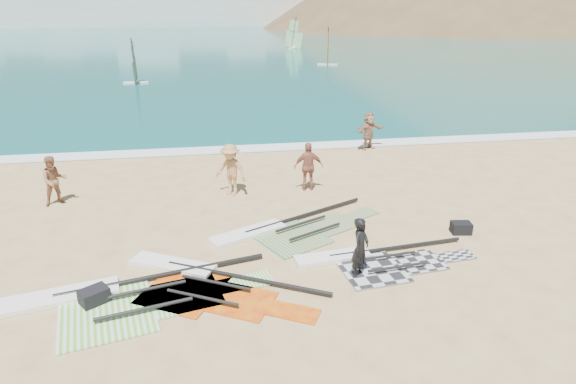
{
  "coord_description": "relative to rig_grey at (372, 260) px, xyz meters",
  "views": [
    {
      "loc": [
        -2.26,
        -9.65,
        6.41
      ],
      "look_at": [
        -0.04,
        4.0,
        1.0
      ],
      "focal_mm": 30.0,
      "sensor_mm": 36.0,
      "label": 1
    }
  ],
  "objects": [
    {
      "name": "ground",
      "position": [
        -1.75,
        -1.1,
        -0.05
      ],
      "size": [
        300.0,
        300.0,
        0.0
      ],
      "primitive_type": "plane",
      "color": "#CEB778",
      "rests_on": "ground"
    },
    {
      "name": "sea",
      "position": [
        -1.75,
        130.9,
        -0.05
      ],
      "size": [
        300.0,
        240.0,
        0.06
      ],
      "primitive_type": "cube",
      "color": "#0C4C54",
      "rests_on": "ground"
    },
    {
      "name": "surf_line",
      "position": [
        -1.75,
        11.2,
        -0.05
      ],
      "size": [
        300.0,
        1.2,
        0.04
      ],
      "primitive_type": "cube",
      "color": "white",
      "rests_on": "ground"
    },
    {
      "name": "far_town",
      "position": [
        -17.47,
        148.9,
        4.45
      ],
      "size": [
        160.0,
        8.0,
        12.0
      ],
      "color": "white",
      "rests_on": "ground"
    },
    {
      "name": "headland_main",
      "position": [
        83.25,
        128.9,
        -0.05
      ],
      "size": [
        143.0,
        143.0,
        45.0
      ],
      "primitive_type": "cone",
      "color": "brown",
      "rests_on": "ground"
    },
    {
      "name": "rig_grey",
      "position": [
        0.0,
        0.0,
        0.0
      ],
      "size": [
        4.92,
        2.09,
        0.19
      ],
      "rotation": [
        0.0,
        0.0,
        0.11
      ],
      "color": "#252628",
      "rests_on": "ground"
    },
    {
      "name": "rig_green",
      "position": [
        -6.39,
        -0.72,
        0.0
      ],
      "size": [
        6.46,
        3.27,
        0.2
      ],
      "rotation": [
        0.0,
        0.0,
        0.23
      ],
      "color": "#62C829",
      "rests_on": "ground"
    },
    {
      "name": "rig_orange",
      "position": [
        -1.91,
        2.2,
        0.0
      ],
      "size": [
        5.59,
        3.7,
        0.2
      ],
      "rotation": [
        0.0,
        0.0,
        0.46
      ],
      "color": "orange",
      "rests_on": "ground"
    },
    {
      "name": "rig_red",
      "position": [
        -4.49,
        -0.34,
        0.0
      ],
      "size": [
        4.95,
        3.84,
        0.2
      ],
      "rotation": [
        0.0,
        0.0,
        -0.5
      ],
      "color": "red",
      "rests_on": "ground"
    },
    {
      "name": "gear_bag_near",
      "position": [
        -6.87,
        -0.83,
        0.15
      ],
      "size": [
        0.76,
        0.71,
        0.39
      ],
      "primitive_type": "cube",
      "rotation": [
        0.0,
        0.0,
        0.6
      ],
      "color": "black",
      "rests_on": "ground"
    },
    {
      "name": "gear_bag_far",
      "position": [
        3.2,
        1.25,
        0.12
      ],
      "size": [
        0.62,
        0.48,
        0.34
      ],
      "primitive_type": "cube",
      "rotation": [
        0.0,
        0.0,
        -0.14
      ],
      "color": "black",
      "rests_on": "ground"
    },
    {
      "name": "person_wetsuit",
      "position": [
        -0.55,
        -0.63,
        0.75
      ],
      "size": [
        0.67,
        0.69,
        1.59
      ],
      "primitive_type": "imported",
      "rotation": [
        0.0,
        0.0,
        0.87
      ],
      "color": "black",
      "rests_on": "ground"
    },
    {
      "name": "beachgoer_left",
      "position": [
        -9.36,
        5.57,
        0.81
      ],
      "size": [
        1.03,
        0.95,
        1.71
      ],
      "primitive_type": "imported",
      "rotation": [
        0.0,
        0.0,
        0.46
      ],
      "color": "#956445",
      "rests_on": "ground"
    },
    {
      "name": "beachgoer_mid",
      "position": [
        -3.42,
        5.54,
        0.88
      ],
      "size": [
        1.38,
        1.28,
        1.87
      ],
      "primitive_type": "imported",
      "rotation": [
        0.0,
        0.0,
        -0.65
      ],
      "color": "tan",
      "rests_on": "ground"
    },
    {
      "name": "beachgoer_back",
      "position": [
        -0.61,
        5.52,
        0.85
      ],
      "size": [
        1.08,
        0.5,
        1.81
      ],
      "primitive_type": "imported",
      "rotation": [
        0.0,
        0.0,
        3.09
      ],
      "color": "#9F5C49",
      "rests_on": "ground"
    },
    {
      "name": "beachgoer_right",
      "position": [
        3.28,
        10.4,
        0.83
      ],
      "size": [
        1.7,
        1.18,
        1.77
      ],
      "primitive_type": "imported",
      "rotation": [
        0.0,
        0.0,
        0.45
      ],
      "color": "#A87359",
      "rests_on": "ground"
    },
    {
      "name": "windsurfer_left",
      "position": [
        -10.22,
        33.0,
        1.11
      ],
      "size": [
        2.11,
        2.57,
        3.84
      ],
      "rotation": [
        0.0,
        0.0,
        0.02
      ],
      "color": "white",
      "rests_on": "ground"
    },
    {
      "name": "windsurfer_centre",
      "position": [
        9.27,
        43.34,
        1.18
      ],
      "size": [
        2.36,
        2.69,
        4.14
      ],
      "rotation": [
        0.0,
        0.0,
        -0.28
      ],
      "color": "white",
      "rests_on": "ground"
    },
    {
      "name": "windsurfer_right",
      "position": [
        9.24,
        65.27,
        1.3
      ],
      "size": [
        2.59,
        2.52,
        4.69
      ],
      "rotation": [
        0.0,
        0.0,
        0.95
      ],
      "color": "white",
      "rests_on": "ground"
    }
  ]
}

